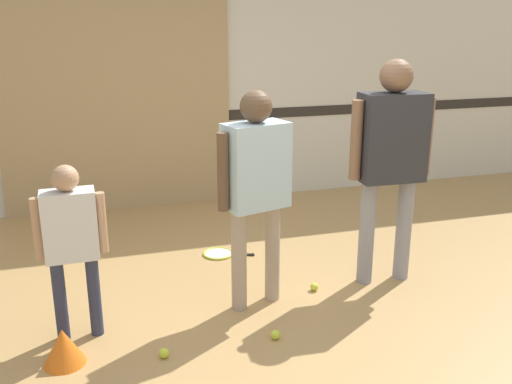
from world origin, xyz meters
The scene contains 12 objects.
ground_plane centered at (0.00, 0.00, 0.00)m, with size 16.00×16.00×0.00m, color tan.
wall_back centered at (0.00, 2.83, 1.60)m, with size 16.00×0.07×3.20m.
wall_panel centered at (-0.88, 2.77, 1.18)m, with size 2.54×0.05×2.37m.
person_instructor centered at (-0.07, 0.11, 1.02)m, with size 0.61×0.37×1.65m.
person_student_left centered at (-1.38, 0.00, 0.76)m, with size 0.47×0.20×1.23m.
person_student_right centered at (1.08, 0.21, 1.13)m, with size 0.70×0.31×1.83m.
racket_spare_on_floor centered at (-0.12, 1.12, 0.01)m, with size 0.51×0.37×0.03m.
tennis_ball_near_instructor centered at (-0.09, -0.42, 0.03)m, with size 0.07×0.07×0.07m, color #CCE038.
tennis_ball_by_spare_racket centered at (0.07, 0.98, 0.03)m, with size 0.07×0.07×0.07m, color #CCE038.
tennis_ball_stray_left centered at (-0.86, -0.43, 0.03)m, with size 0.07×0.07×0.07m, color #CCE038.
tennis_ball_stray_right centered at (0.45, 0.18, 0.03)m, with size 0.07×0.07×0.07m, color #CCE038.
training_cone centered at (-1.48, -0.31, 0.12)m, with size 0.27×0.27×0.24m.
Camera 1 is at (-1.21, -3.72, 2.14)m, focal length 40.00 mm.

